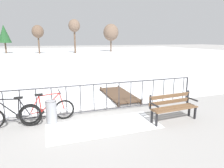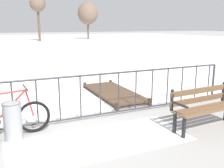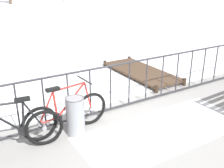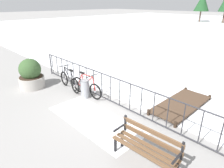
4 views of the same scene
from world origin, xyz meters
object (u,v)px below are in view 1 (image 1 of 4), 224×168
(trash_bin, at_px, (51,112))
(park_bench, at_px, (173,105))
(bicycle_near_railing, at_px, (48,111))
(bicycle_second, at_px, (12,116))

(trash_bin, bearing_deg, park_bench, -15.60)
(bicycle_near_railing, distance_m, trash_bin, 0.18)
(bicycle_near_railing, height_order, bicycle_second, same)
(park_bench, bearing_deg, bicycle_near_railing, 162.84)
(trash_bin, bearing_deg, bicycle_second, 179.71)
(bicycle_near_railing, xyz_separation_m, trash_bin, (0.11, -0.15, 0.00))
(bicycle_second, bearing_deg, park_bench, -12.19)
(bicycle_near_railing, distance_m, bicycle_second, 1.02)
(bicycle_near_railing, xyz_separation_m, park_bench, (3.87, -1.19, 0.14))
(bicycle_near_railing, bearing_deg, bicycle_second, -172.13)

